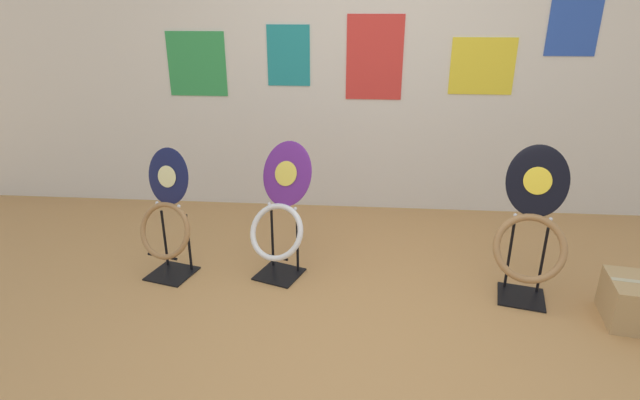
# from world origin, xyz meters

# --- Properties ---
(ground_plane) EXTENTS (14.00, 14.00, 0.00)m
(ground_plane) POSITION_xyz_m (0.00, 0.00, 0.00)
(ground_plane) COLOR #B7844C
(wall_back) EXTENTS (8.00, 0.07, 2.60)m
(wall_back) POSITION_xyz_m (0.00, 1.97, 1.30)
(wall_back) COLOR silver
(wall_back) RESTS_ON ground_plane
(toilet_seat_display_navy_moon) EXTENTS (0.42, 0.34, 0.87)m
(toilet_seat_display_navy_moon) POSITION_xyz_m (-1.31, 0.60, 0.41)
(toilet_seat_display_navy_moon) COLOR black
(toilet_seat_display_navy_moon) RESTS_ON ground_plane
(toilet_seat_display_jazz_black) EXTENTS (0.48, 0.47, 0.94)m
(toilet_seat_display_jazz_black) POSITION_xyz_m (1.01, 0.52, 0.44)
(toilet_seat_display_jazz_black) COLOR black
(toilet_seat_display_jazz_black) RESTS_ON ground_plane
(toilet_seat_display_purple_note) EXTENTS (0.48, 0.48, 0.90)m
(toilet_seat_display_purple_note) POSITION_xyz_m (-0.56, 0.69, 0.45)
(toilet_seat_display_purple_note) COLOR black
(toilet_seat_display_purple_note) RESTS_ON ground_plane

